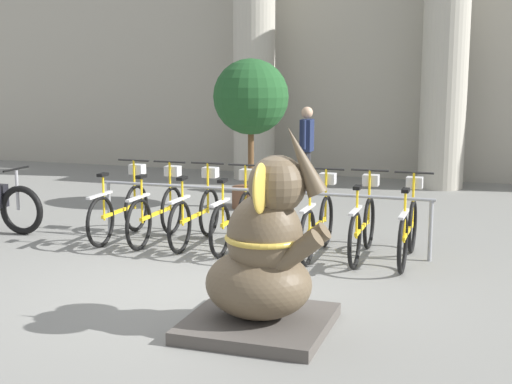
# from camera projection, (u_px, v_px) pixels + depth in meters

# --- Properties ---
(ground_plane) EXTENTS (60.00, 60.00, 0.00)m
(ground_plane) POSITION_uv_depth(u_px,v_px,m) (198.00, 290.00, 7.51)
(ground_plane) COLOR slate
(building_facade) EXTENTS (20.00, 0.20, 6.00)m
(building_facade) POSITION_uv_depth(u_px,v_px,m) (356.00, 36.00, 15.04)
(building_facade) COLOR #A39E8E
(building_facade) RESTS_ON ground_plane
(column_left) EXTENTS (1.09, 1.09, 5.16)m
(column_left) POSITION_uv_depth(u_px,v_px,m) (254.00, 53.00, 14.77)
(column_left) COLOR #ADA899
(column_left) RESTS_ON ground_plane
(column_right) EXTENTS (1.09, 1.09, 5.16)m
(column_right) POSITION_uv_depth(u_px,v_px,m) (446.00, 52.00, 13.57)
(column_right) COLOR #ADA899
(column_right) RESTS_ON ground_plane
(bike_rack) EXTENTS (4.48, 0.05, 0.77)m
(bike_rack) POSITION_uv_depth(u_px,v_px,m) (258.00, 200.00, 9.22)
(bike_rack) COLOR gray
(bike_rack) RESTS_ON ground_plane
(bicycle_0) EXTENTS (0.48, 1.66, 1.04)m
(bicycle_0) POSITION_uv_depth(u_px,v_px,m) (120.00, 209.00, 9.74)
(bicycle_0) COLOR black
(bicycle_0) RESTS_ON ground_plane
(bicycle_1) EXTENTS (0.48, 1.66, 1.04)m
(bicycle_1) POSITION_uv_depth(u_px,v_px,m) (157.00, 212.00, 9.57)
(bicycle_1) COLOR black
(bicycle_1) RESTS_ON ground_plane
(bicycle_2) EXTENTS (0.48, 1.66, 1.04)m
(bicycle_2) POSITION_uv_depth(u_px,v_px,m) (196.00, 214.00, 9.43)
(bicycle_2) COLOR black
(bicycle_2) RESTS_ON ground_plane
(bicycle_3) EXTENTS (0.48, 1.66, 1.04)m
(bicycle_3) POSITION_uv_depth(u_px,v_px,m) (235.00, 217.00, 9.24)
(bicycle_3) COLOR black
(bicycle_3) RESTS_ON ground_plane
(bicycle_4) EXTENTS (0.48, 1.66, 1.04)m
(bicycle_4) POSITION_uv_depth(u_px,v_px,m) (276.00, 219.00, 9.06)
(bicycle_4) COLOR black
(bicycle_4) RESTS_ON ground_plane
(bicycle_5) EXTENTS (0.48, 1.66, 1.04)m
(bicycle_5) POSITION_uv_depth(u_px,v_px,m) (318.00, 223.00, 8.87)
(bicycle_5) COLOR black
(bicycle_5) RESTS_ON ground_plane
(bicycle_6) EXTENTS (0.48, 1.66, 1.04)m
(bicycle_6) POSITION_uv_depth(u_px,v_px,m) (363.00, 225.00, 8.74)
(bicycle_6) COLOR black
(bicycle_6) RESTS_ON ground_plane
(bicycle_7) EXTENTS (0.48, 1.66, 1.04)m
(bicycle_7) POSITION_uv_depth(u_px,v_px,m) (408.00, 229.00, 8.54)
(bicycle_7) COLOR black
(bicycle_7) RESTS_ON ground_plane
(elephant_statue) EXTENTS (1.24, 1.24, 1.86)m
(elephant_statue) POSITION_uv_depth(u_px,v_px,m) (264.00, 261.00, 6.25)
(elephant_statue) COLOR #4C4742
(elephant_statue) RESTS_ON ground_plane
(person_pedestrian) EXTENTS (0.21, 0.47, 1.62)m
(person_pedestrian) POSITION_uv_depth(u_px,v_px,m) (307.00, 142.00, 13.23)
(person_pedestrian) COLOR #28282D
(person_pedestrian) RESTS_ON ground_plane
(potted_tree) EXTENTS (1.24, 1.24, 2.48)m
(potted_tree) POSITION_uv_depth(u_px,v_px,m) (251.00, 104.00, 11.68)
(potted_tree) COLOR brown
(potted_tree) RESTS_ON ground_plane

